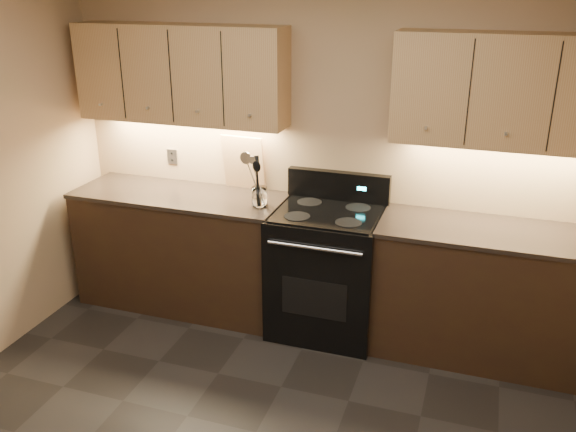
# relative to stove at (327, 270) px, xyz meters

# --- Properties ---
(wall_back) EXTENTS (4.00, 0.04, 2.60)m
(wall_back) POSITION_rel_stove_xyz_m (-0.08, 0.32, 0.82)
(wall_back) COLOR tan
(wall_back) RESTS_ON ground
(counter_left) EXTENTS (1.62, 0.62, 0.93)m
(counter_left) POSITION_rel_stove_xyz_m (-1.18, 0.02, -0.01)
(counter_left) COLOR black
(counter_left) RESTS_ON ground
(counter_right) EXTENTS (1.46, 0.62, 0.93)m
(counter_right) POSITION_rel_stove_xyz_m (1.10, 0.02, -0.01)
(counter_right) COLOR black
(counter_right) RESTS_ON ground
(stove) EXTENTS (0.76, 0.68, 1.14)m
(stove) POSITION_rel_stove_xyz_m (0.00, 0.00, 0.00)
(stove) COLOR black
(stove) RESTS_ON ground
(upper_cab_left) EXTENTS (1.60, 0.30, 0.70)m
(upper_cab_left) POSITION_rel_stove_xyz_m (-1.18, 0.17, 1.32)
(upper_cab_left) COLOR tan
(upper_cab_left) RESTS_ON wall_back
(upper_cab_right) EXTENTS (1.44, 0.30, 0.70)m
(upper_cab_right) POSITION_rel_stove_xyz_m (1.10, 0.17, 1.32)
(upper_cab_right) COLOR tan
(upper_cab_right) RESTS_ON wall_back
(outlet_plate) EXTENTS (0.08, 0.01, 0.12)m
(outlet_plate) POSITION_rel_stove_xyz_m (-1.38, 0.31, 0.64)
(outlet_plate) COLOR #B2B5BA
(outlet_plate) RESTS_ON wall_back
(utensil_crock) EXTENTS (0.12, 0.12, 0.14)m
(utensil_crock) POSITION_rel_stove_xyz_m (-0.50, -0.04, 0.51)
(utensil_crock) COLOR white
(utensil_crock) RESTS_ON counter_left
(cutting_board) EXTENTS (0.34, 0.11, 0.42)m
(cutting_board) POSITION_rel_stove_xyz_m (-0.75, 0.27, 0.66)
(cutting_board) COLOR tan
(cutting_board) RESTS_ON counter_left
(black_spoon) EXTENTS (0.08, 0.14, 0.34)m
(black_spoon) POSITION_rel_stove_xyz_m (-0.51, -0.02, 0.63)
(black_spoon) COLOR black
(black_spoon) RESTS_ON utensil_crock
(black_turner) EXTENTS (0.14, 0.15, 0.37)m
(black_turner) POSITION_rel_stove_xyz_m (-0.50, -0.06, 0.65)
(black_turner) COLOR black
(black_turner) RESTS_ON utensil_crock
(steel_spatula) EXTENTS (0.17, 0.12, 0.38)m
(steel_spatula) POSITION_rel_stove_xyz_m (-0.48, -0.03, 0.65)
(steel_spatula) COLOR silver
(steel_spatula) RESTS_ON utensil_crock
(steel_skimmer) EXTENTS (0.23, 0.12, 0.38)m
(steel_skimmer) POSITION_rel_stove_xyz_m (-0.47, -0.05, 0.65)
(steel_skimmer) COLOR silver
(steel_skimmer) RESTS_ON utensil_crock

